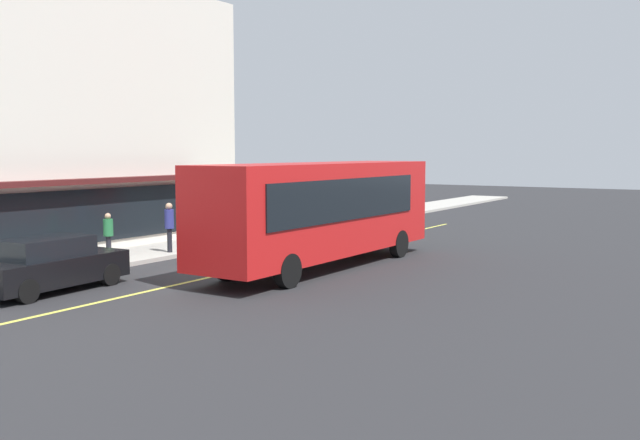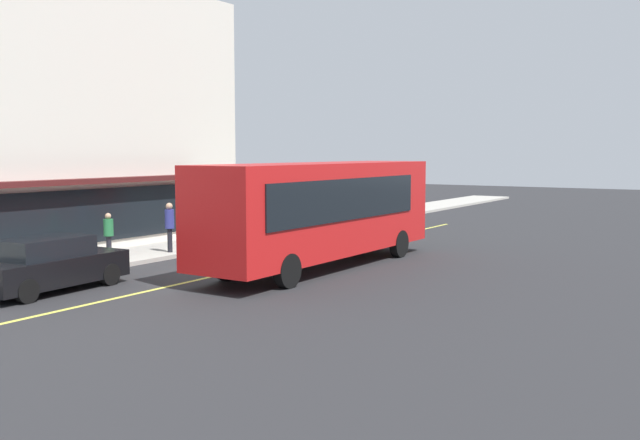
{
  "view_description": "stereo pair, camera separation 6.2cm",
  "coord_description": "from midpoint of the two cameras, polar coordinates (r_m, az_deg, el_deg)",
  "views": [
    {
      "loc": [
        -17.43,
        -14.45,
        3.89
      ],
      "look_at": [
        2.4,
        -1.88,
        1.6
      ],
      "focal_mm": 39.75,
      "sensor_mm": 36.0,
      "label": 1
    },
    {
      "loc": [
        -17.4,
        -14.5,
        3.89
      ],
      "look_at": [
        2.4,
        -1.88,
        1.6
      ],
      "focal_mm": 39.75,
      "sensor_mm": 36.0,
      "label": 2
    }
  ],
  "objects": [
    {
      "name": "car_black",
      "position": [
        21.08,
        -21.08,
        -3.39
      ],
      "size": [
        4.39,
        2.04,
        1.52
      ],
      "color": "black",
      "rests_on": "ground"
    },
    {
      "name": "car_yellow",
      "position": [
        34.22,
        2.88,
        0.29
      ],
      "size": [
        4.39,
        2.05,
        1.52
      ],
      "color": "yellow",
      "rests_on": "ground"
    },
    {
      "name": "pedestrian_waiting",
      "position": [
        26.75,
        -12.1,
        -0.19
      ],
      "size": [
        0.34,
        0.34,
        1.84
      ],
      "color": "black",
      "rests_on": "sidewalk"
    },
    {
      "name": "bus",
      "position": [
        23.56,
        0.08,
        0.93
      ],
      "size": [
        11.15,
        2.68,
        3.5
      ],
      "color": "red",
      "rests_on": "ground"
    },
    {
      "name": "lane_centre_stripe",
      "position": [
        22.97,
        -7.28,
        -4.21
      ],
      "size": [
        36.0,
        0.16,
        0.01
      ],
      "primitive_type": "cube",
      "color": "#D8D14C",
      "rests_on": "ground"
    },
    {
      "name": "ground",
      "position": [
        22.97,
        -7.28,
        -4.22
      ],
      "size": [
        120.0,
        120.0,
        0.0
      ],
      "primitive_type": "plane",
      "color": "#28282B"
    },
    {
      "name": "sidewalk",
      "position": [
        26.51,
        -15.9,
        -2.92
      ],
      "size": [
        80.0,
        3.06,
        0.15
      ],
      "primitive_type": "cube",
      "color": "#B2ADA3",
      "rests_on": "ground"
    },
    {
      "name": "pedestrian_at_corner",
      "position": [
        33.07,
        -2.91,
        0.76
      ],
      "size": [
        0.34,
        0.34,
        1.62
      ],
      "color": "black",
      "rests_on": "sidewalk"
    },
    {
      "name": "pedestrian_by_curb",
      "position": [
        26.04,
        -16.75,
        -0.86
      ],
      "size": [
        0.34,
        0.34,
        1.57
      ],
      "color": "black",
      "rests_on": "sidewalk"
    },
    {
      "name": "traffic_light",
      "position": [
        30.1,
        -5.88,
        2.96
      ],
      "size": [
        0.3,
        0.52,
        3.2
      ],
      "color": "#2D2D33",
      "rests_on": "sidewalk"
    }
  ]
}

